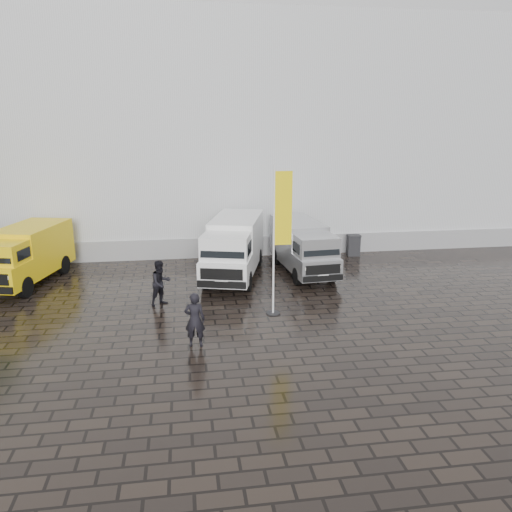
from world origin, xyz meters
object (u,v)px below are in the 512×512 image
(van_yellow, at_px, (24,257))
(van_silver, at_px, (303,248))
(person_front, at_px, (195,320))
(van_white, at_px, (234,249))
(flagpole, at_px, (279,232))
(wheelie_bin, at_px, (353,245))
(person_tent, at_px, (161,283))

(van_yellow, xyz_separation_m, van_silver, (12.10, -0.09, -0.05))
(person_front, bearing_deg, van_white, -98.41)
(van_white, distance_m, flagpole, 5.13)
(van_white, height_order, wheelie_bin, van_white)
(van_white, height_order, flagpole, flagpole)
(van_silver, height_order, flagpole, flagpole)
(van_yellow, height_order, wheelie_bin, van_yellow)
(van_white, bearing_deg, person_tent, -119.04)
(flagpole, bearing_deg, van_yellow, 153.62)
(van_silver, relative_size, wheelie_bin, 4.87)
(person_tent, bearing_deg, van_yellow, 113.64)
(van_yellow, distance_m, wheelie_bin, 15.66)
(van_white, xyz_separation_m, person_tent, (-3.10, -3.18, -0.42))
(person_front, xyz_separation_m, person_tent, (-1.17, 3.84, -0.00))
(wheelie_bin, xyz_separation_m, person_front, (-8.46, -9.80, 0.33))
(van_white, relative_size, person_front, 3.41)
(van_yellow, relative_size, flagpole, 0.97)
(van_yellow, height_order, person_tent, van_yellow)
(wheelie_bin, bearing_deg, person_front, -122.75)
(van_white, relative_size, person_tent, 3.42)
(van_silver, xyz_separation_m, person_front, (-5.12, -7.20, -0.27))
(flagpole, distance_m, person_tent, 4.97)
(van_silver, height_order, wheelie_bin, van_silver)
(van_white, bearing_deg, person_front, -90.13)
(van_yellow, bearing_deg, person_tent, -16.57)
(flagpole, xyz_separation_m, wheelie_bin, (5.41, 7.49, -2.46))
(wheelie_bin, bearing_deg, van_white, -148.83)
(van_white, height_order, person_front, van_white)
(van_white, distance_m, van_silver, 3.19)
(van_yellow, bearing_deg, person_front, -32.13)
(van_silver, distance_m, flagpole, 5.63)
(van_silver, bearing_deg, wheelie_bin, 33.15)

